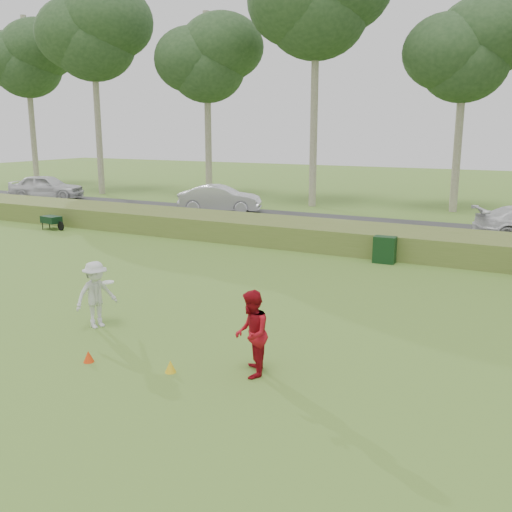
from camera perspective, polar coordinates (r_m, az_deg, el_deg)
The scene contains 16 objects.
ground at distance 12.45m, azimuth -8.63°, elevation -9.47°, with size 120.00×120.00×0.00m, color #487326.
reed_strip at distance 22.75m, azimuth 9.33°, elevation 1.85°, with size 80.00×3.00×0.90m, color #536729.
park_road at distance 27.55m, azimuth 12.57°, elevation 2.71°, with size 80.00×6.00×0.06m, color #2D2D2D.
tree_0 at distance 49.59m, azimuth -21.94°, elevation 17.68°, with size 6.76×6.76×13.00m.
tree_1 at distance 43.16m, azimuth -16.01°, elevation 20.48°, with size 7.54×7.54×14.50m.
tree_2 at distance 39.51m, azimuth -4.94°, elevation 18.92°, with size 6.50×6.50×12.00m.
tree_3 at distance 35.43m, azimuth 6.07°, elevation 23.92°, with size 7.80×7.80×15.50m.
tree_4 at distance 34.34m, azimuth 20.15°, elevation 18.54°, with size 6.24×6.24×11.50m.
player_white at distance 14.05m, azimuth -15.71°, elevation -3.74°, with size 0.99×1.18×1.61m.
player_red at distance 10.94m, azimuth -0.46°, elevation -7.78°, with size 0.82×0.64×1.68m, color maroon.
cone_orange at distance 12.27m, azimuth -16.40°, elevation -9.61°, with size 0.22×0.22×0.24m, color #E83B0C.
cone_yellow at distance 11.44m, azimuth -8.56°, elevation -10.86°, with size 0.22×0.22×0.24m, color yellow.
utility_cabinet at distance 20.57m, azimuth 12.74°, elevation 0.62°, with size 0.76×0.47×0.95m, color black.
wheelbarrow at distance 28.35m, azimuth -19.75°, elevation 3.42°, with size 1.31×0.73×0.63m.
car_left at distance 40.23m, azimuth -20.22°, elevation 6.51°, with size 1.90×4.73×1.61m, color silver.
car_mid at distance 31.95m, azimuth -3.62°, elevation 5.74°, with size 1.58×4.54×1.49m, color silver.
Camera 1 is at (6.88, -9.27, 4.67)m, focal length 40.00 mm.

